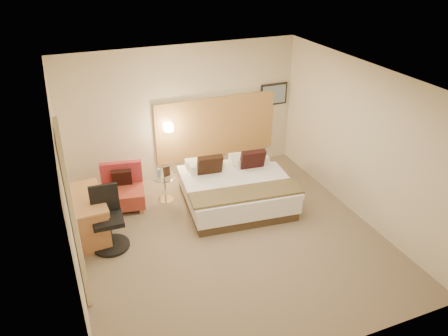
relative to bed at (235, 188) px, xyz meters
name	(u,v)px	position (x,y,z in m)	size (l,w,h in m)	color
floor	(231,239)	(-0.51, -1.01, -0.31)	(4.80, 5.00, 0.02)	#806E56
ceiling	(232,79)	(-0.51, -1.01, 2.41)	(4.80, 5.00, 0.02)	white
wall_back	(183,113)	(-0.51, 1.50, 1.05)	(4.80, 0.02, 2.70)	beige
wall_front	(323,269)	(-0.51, -3.52, 1.05)	(4.80, 0.02, 2.70)	beige
wall_left	(66,197)	(-2.92, -1.01, 1.05)	(0.02, 5.00, 2.70)	beige
wall_right	(361,142)	(1.90, -1.01, 1.05)	(0.02, 5.00, 2.70)	beige
headboard_panel	(216,127)	(0.19, 1.46, 0.65)	(2.60, 0.04, 1.30)	#BA8748
art_frame	(274,94)	(1.51, 1.47, 1.20)	(0.62, 0.03, 0.47)	black
art_canvas	(274,95)	(1.51, 1.45, 1.20)	(0.54, 0.01, 0.39)	slate
lamp_arm	(168,126)	(-0.86, 1.41, 0.85)	(0.02, 0.02, 0.12)	silver
lamp_shade	(168,127)	(-0.86, 1.35, 0.85)	(0.15, 0.15, 0.15)	#FFEDC6
curtain	(73,214)	(-2.87, -1.26, 0.92)	(0.06, 0.90, 2.42)	beige
bottle_a	(159,173)	(-1.28, 0.58, 0.29)	(0.05, 0.05, 0.18)	#8DBBDA
menu_folder	(167,171)	(-1.14, 0.59, 0.30)	(0.12, 0.05, 0.20)	#331F15
bed	(235,188)	(0.00, 0.00, 0.00)	(2.09, 2.05, 0.94)	#433221
lounge_chair	(123,191)	(-1.96, 0.67, 0.01)	(0.85, 0.78, 0.80)	tan
side_table	(165,187)	(-1.20, 0.57, -0.02)	(0.56, 0.56, 0.50)	silver
desk	(88,205)	(-2.63, -0.03, 0.27)	(0.59, 1.20, 0.74)	tan
desk_chair	(108,223)	(-2.39, -0.46, 0.12)	(0.61, 0.61, 1.03)	black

